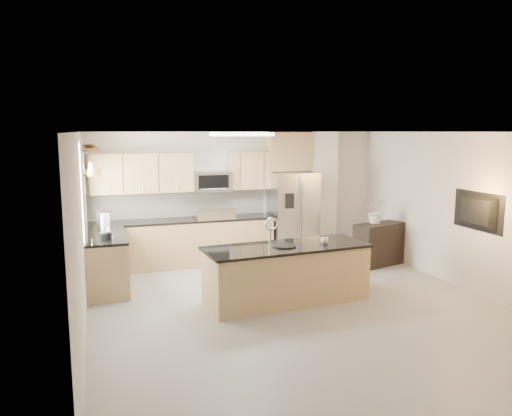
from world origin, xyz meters
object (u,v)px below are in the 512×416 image
object	(u,v)px
credenza	(379,244)
cup	(325,241)
range	(214,240)
island	(286,273)
refrigerator	(292,215)
bowl	(90,145)
kettle	(109,232)
television	(474,211)
microwave	(212,181)
platter	(284,246)
coffee_maker	(103,222)
blender	(105,229)
flower_vase	(376,205)

from	to	relation	value
credenza	cup	bearing A→B (deg)	-158.52
range	credenza	size ratio (longest dim) A/B	1.10
range	island	xyz separation A→B (m)	(0.55, -2.55, -0.03)
range	refrigerator	distance (m)	1.71
bowl	cup	bearing A→B (deg)	-29.05
range	kettle	size ratio (longest dim) A/B	5.15
refrigerator	cup	bearing A→B (deg)	-101.02
island	television	distance (m)	3.15
cup	television	bearing A→B (deg)	-12.49
kettle	microwave	bearing A→B (deg)	35.20
cup	platter	xyz separation A→B (m)	(-0.66, 0.02, -0.04)
platter	kettle	xyz separation A→B (m)	(-2.52, 1.28, 0.13)
platter	coffee_maker	distance (m)	3.21
blender	kettle	size ratio (longest dim) A/B	1.91
range	credenza	bearing A→B (deg)	-20.27
refrigerator	cup	size ratio (longest dim) A/B	14.46
island	coffee_maker	distance (m)	3.29
coffee_maker	bowl	world-z (taller)	bowl
cup	platter	world-z (taller)	cup
credenza	blender	world-z (taller)	blender
credenza	cup	size ratio (longest dim) A/B	8.41
range	blender	world-z (taller)	blender
flower_vase	television	distance (m)	2.10
credenza	kettle	size ratio (longest dim) A/B	4.68
flower_vase	blender	bearing A→B (deg)	-175.39
credenza	cup	distance (m)	2.45
platter	television	xyz separation A→B (m)	(3.01, -0.54, 0.46)
platter	bowl	world-z (taller)	bowl
credenza	television	distance (m)	2.25
platter	coffee_maker	world-z (taller)	coffee_maker
range	bowl	size ratio (longest dim) A/B	3.43
refrigerator	kettle	bearing A→B (deg)	-161.15
range	blender	xyz separation A→B (m)	(-2.07, -1.50, 0.63)
cup	coffee_maker	bearing A→B (deg)	149.78
platter	flower_vase	world-z (taller)	flower_vase
kettle	bowl	distance (m)	1.50
range	island	size ratio (longest dim) A/B	0.44
coffee_maker	flower_vase	world-z (taller)	flower_vase
island	range	bearing A→B (deg)	97.78
cup	refrigerator	bearing A→B (deg)	78.98
credenza	flower_vase	bearing A→B (deg)	137.44
range	platter	size ratio (longest dim) A/B	3.05
coffee_maker	bowl	size ratio (longest dim) A/B	1.03
microwave	blender	distance (m)	2.69
credenza	platter	bearing A→B (deg)	-166.80
credenza	platter	world-z (taller)	platter
range	cup	size ratio (longest dim) A/B	9.26
range	platter	distance (m)	2.66
cup	television	world-z (taller)	television
refrigerator	television	world-z (taller)	refrigerator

